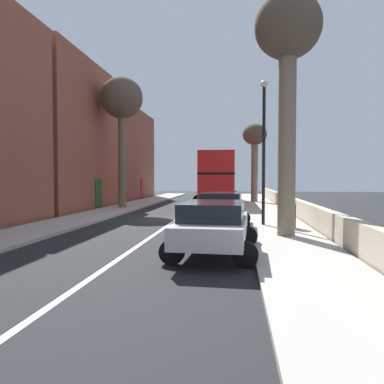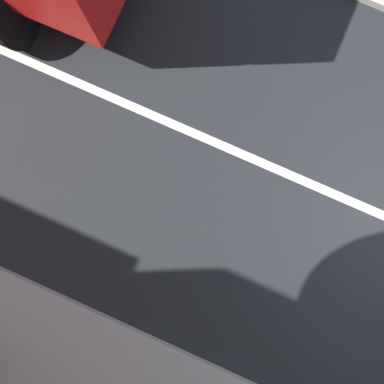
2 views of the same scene
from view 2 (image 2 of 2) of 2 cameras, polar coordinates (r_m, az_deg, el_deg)
The scene contains 0 objects.
Camera 2 is at (-1.32, 3.54, 5.11)m, focal length 26.42 mm.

